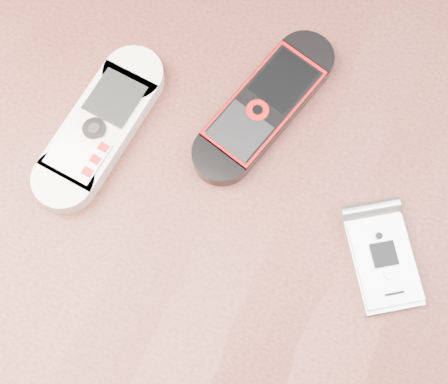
{
  "coord_description": "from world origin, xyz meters",
  "views": [
    {
      "loc": [
        0.07,
        -0.14,
        1.24
      ],
      "look_at": [
        0.01,
        0.0,
        0.76
      ],
      "focal_mm": 50.0,
      "sensor_mm": 36.0,
      "label": 1
    }
  ],
  "objects_px": {
    "nokia_white": "(100,127)",
    "nokia_black_red": "(264,106)",
    "table": "(219,225)",
    "motorola_razr": "(383,259)"
  },
  "relations": [
    {
      "from": "nokia_white",
      "to": "nokia_black_red",
      "type": "distance_m",
      "value": 0.14
    },
    {
      "from": "table",
      "to": "motorola_razr",
      "type": "relative_size",
      "value": 13.06
    },
    {
      "from": "nokia_black_red",
      "to": "motorola_razr",
      "type": "distance_m",
      "value": 0.16
    },
    {
      "from": "table",
      "to": "nokia_white",
      "type": "relative_size",
      "value": 7.48
    },
    {
      "from": "nokia_white",
      "to": "nokia_black_red",
      "type": "relative_size",
      "value": 0.97
    },
    {
      "from": "table",
      "to": "nokia_white",
      "type": "xyz_separation_m",
      "value": [
        -0.11,
        0.01,
        0.11
      ]
    },
    {
      "from": "table",
      "to": "nokia_black_red",
      "type": "bearing_deg",
      "value": 86.57
    },
    {
      "from": "table",
      "to": "nokia_black_red",
      "type": "relative_size",
      "value": 7.27
    },
    {
      "from": "nokia_black_red",
      "to": "motorola_razr",
      "type": "xyz_separation_m",
      "value": [
        0.14,
        -0.08,
        -0.0
      ]
    },
    {
      "from": "motorola_razr",
      "to": "table",
      "type": "bearing_deg",
      "value": 146.09
    }
  ]
}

